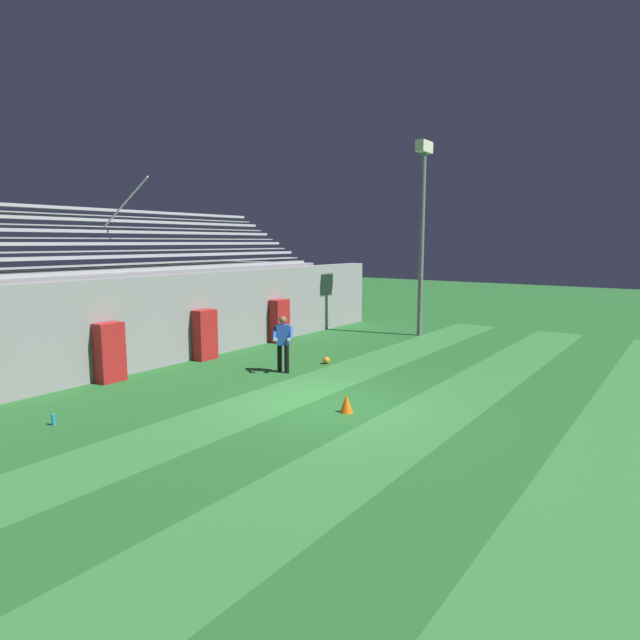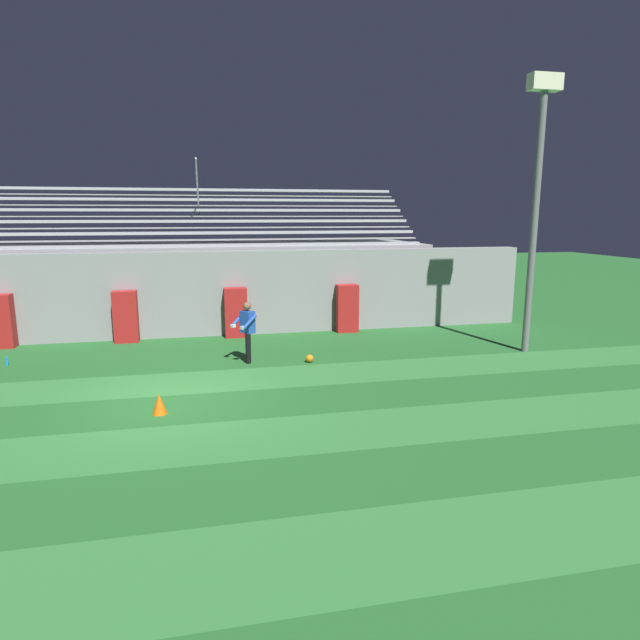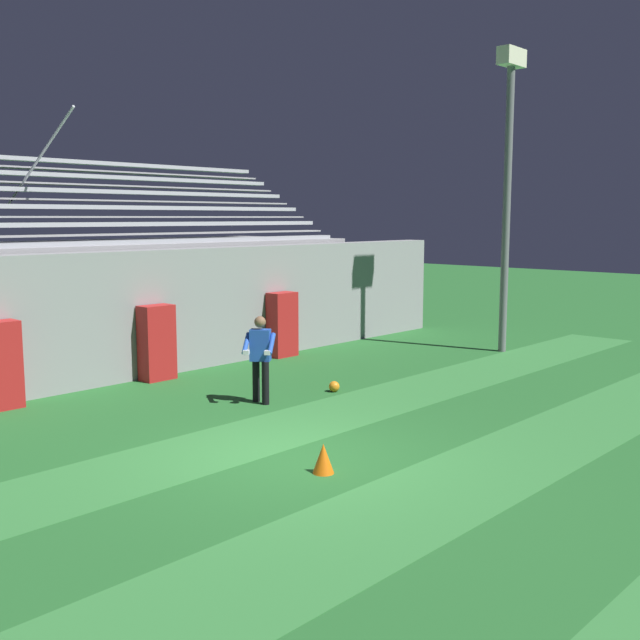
% 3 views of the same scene
% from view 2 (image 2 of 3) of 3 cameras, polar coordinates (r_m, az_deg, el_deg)
% --- Properties ---
extents(ground_plane, '(80.00, 80.00, 0.00)m').
position_cam_2_polar(ground_plane, '(12.22, -15.35, -8.24)').
color(ground_plane, '#236028').
extents(turf_stripe_near, '(28.00, 1.80, 0.01)m').
position_cam_2_polar(turf_stripe_near, '(6.85, -18.17, -24.88)').
color(turf_stripe_near, '#337A38').
rests_on(turf_stripe_near, ground).
extents(turf_stripe_mid, '(28.00, 1.80, 0.01)m').
position_cam_2_polar(turf_stripe_mid, '(10.00, -16.07, -12.72)').
color(turf_stripe_mid, '#337A38').
rests_on(turf_stripe_mid, ground).
extents(turf_stripe_far, '(28.00, 1.80, 0.01)m').
position_cam_2_polar(turf_stripe_far, '(13.37, -15.09, -6.52)').
color(turf_stripe_far, '#337A38').
rests_on(turf_stripe_far, ground).
extents(back_wall, '(24.00, 0.60, 2.80)m').
position_cam_2_polar(back_wall, '(18.23, -14.54, 2.67)').
color(back_wall, gray).
rests_on(back_wall, ground).
extents(padding_pillar_gate_left, '(0.73, 0.44, 1.63)m').
position_cam_2_polar(padding_pillar_gate_left, '(17.94, -20.01, 0.33)').
color(padding_pillar_gate_left, '#B21E1E').
rests_on(padding_pillar_gate_left, ground).
extents(padding_pillar_gate_right, '(0.73, 0.44, 1.63)m').
position_cam_2_polar(padding_pillar_gate_right, '(17.79, -8.96, 0.79)').
color(padding_pillar_gate_right, '#B21E1E').
rests_on(padding_pillar_gate_right, ground).
extents(padding_pillar_far_left, '(0.73, 0.44, 1.63)m').
position_cam_2_polar(padding_pillar_far_left, '(18.79, -30.94, -0.13)').
color(padding_pillar_far_left, '#B21E1E').
rests_on(padding_pillar_far_left, ground).
extents(padding_pillar_far_right, '(0.73, 0.44, 1.63)m').
position_cam_2_polar(padding_pillar_far_right, '(18.38, 2.90, 1.24)').
color(padding_pillar_far_right, '#B21E1E').
rests_on(padding_pillar_far_right, ground).
extents(bleacher_stand, '(18.00, 4.75, 5.83)m').
position_cam_2_polar(bleacher_stand, '(20.88, -14.28, 4.03)').
color(bleacher_stand, gray).
rests_on(bleacher_stand, ground).
extents(floodlight_pole, '(0.90, 0.36, 7.72)m').
position_cam_2_polar(floodlight_pole, '(16.56, 22.19, 13.58)').
color(floodlight_pole, slate).
rests_on(floodlight_pole, ground).
extents(goalkeeper, '(0.72, 0.74, 1.67)m').
position_cam_2_polar(goalkeeper, '(14.65, -7.77, -0.85)').
color(goalkeeper, black).
rests_on(goalkeeper, ground).
extents(soccer_ball, '(0.22, 0.22, 0.22)m').
position_cam_2_polar(soccer_ball, '(14.67, -1.12, -4.12)').
color(soccer_ball, orange).
rests_on(soccer_ball, ground).
extents(traffic_cone, '(0.30, 0.30, 0.42)m').
position_cam_2_polar(traffic_cone, '(11.44, -16.76, -8.56)').
color(traffic_cone, orange).
rests_on(traffic_cone, ground).
extents(water_bottle, '(0.07, 0.07, 0.24)m').
position_cam_2_polar(water_bottle, '(16.64, -30.42, -3.81)').
color(water_bottle, '#1E8CD8').
rests_on(water_bottle, ground).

